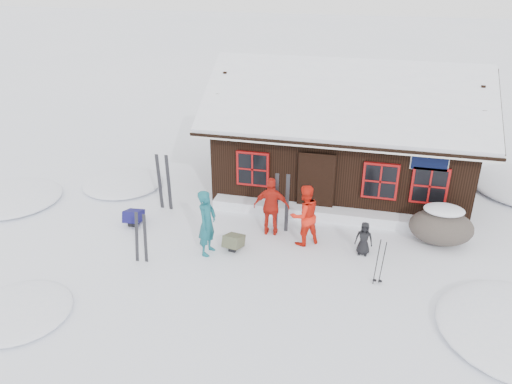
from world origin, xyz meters
TOP-DOWN VIEW (x-y plane):
  - ground at (0.00, 0.00)m, footprint 120.00×120.00m
  - mountain_hut at (1.50, 4.98)m, footprint 8.90×6.09m
  - snow_drift at (1.50, 2.25)m, footprint 7.60×0.60m
  - snow_mounds at (1.65, 1.86)m, footprint 20.60×13.20m
  - skier_teal at (-1.63, -0.49)m, footprint 0.53×0.73m
  - skier_orange_left at (0.83, 0.63)m, footprint 1.10×1.07m
  - skier_orange_right at (-0.17, 0.93)m, footprint 1.07×0.52m
  - skier_crouched at (2.50, 0.45)m, footprint 0.49×0.33m
  - boulder at (4.58, 1.59)m, footprint 1.77×1.33m
  - ski_pair_left at (-3.18, -1.32)m, footprint 0.44×0.10m
  - ski_pair_mid at (-3.80, 1.70)m, footprint 0.46×0.06m
  - ski_pair_right at (0.08, 1.15)m, footprint 0.44×0.09m
  - ski_poles at (2.92, -0.84)m, footprint 0.23×0.11m
  - backpack_blue at (-4.35, 0.53)m, footprint 0.54×0.68m
  - backpack_olive at (-1.01, -0.12)m, footprint 0.54×0.66m

SIDE VIEW (x-z plane):
  - ground at x=0.00m, z-range 0.00..0.00m
  - snow_mounds at x=1.65m, z-range -0.24..0.24m
  - backpack_olive at x=-1.01m, z-range 0.00..0.33m
  - backpack_blue at x=-4.35m, z-range 0.00..0.35m
  - snow_drift at x=1.50m, z-range 0.00..0.35m
  - skier_crouched at x=2.50m, z-range 0.00..0.97m
  - boulder at x=4.58m, z-range 0.01..1.04m
  - ski_poles at x=2.92m, z-range -0.04..1.24m
  - ski_pair_left at x=-3.18m, z-range -0.05..1.47m
  - skier_orange_right at x=-0.17m, z-range 0.00..1.77m
  - skier_orange_left at x=0.83m, z-range 0.00..1.79m
  - ski_pair_right at x=0.08m, z-range -0.05..1.84m
  - ski_pair_mid at x=-3.80m, z-range -0.05..1.85m
  - skier_teal at x=-1.63m, z-range 0.00..1.87m
  - mountain_hut at x=1.50m, z-range -0.63..3.79m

